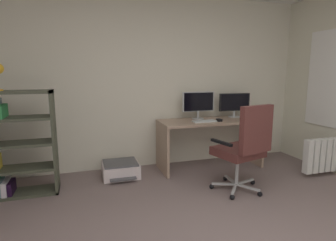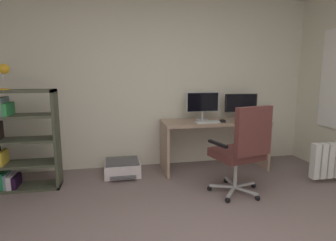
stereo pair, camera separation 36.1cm
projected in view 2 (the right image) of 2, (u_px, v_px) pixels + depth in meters
The scene contains 10 objects.
wall_back at pixel (155, 82), 4.21m from camera, with size 4.82×0.10×2.55m, color silver.
desk at pixel (214, 133), 4.10m from camera, with size 1.53×0.61×0.73m.
monitor_main at pixel (203, 103), 4.13m from camera, with size 0.51×0.18×0.41m.
monitor_secondary at pixel (241, 104), 4.26m from camera, with size 0.51×0.18×0.38m.
keyboard at pixel (207, 122), 3.92m from camera, with size 0.34×0.13×0.02m, color silver.
computer_mouse at pixel (223, 121), 3.95m from camera, with size 0.06×0.10×0.03m, color black.
office_chair at pixel (242, 147), 3.15m from camera, with size 0.65×0.67×1.07m.
bookshelf at pixel (12, 142), 3.34m from camera, with size 0.86×0.32×1.23m.
desk_lamp at pixel (4, 71), 3.20m from camera, with size 0.14×0.12×0.30m.
printer at pixel (122, 168), 3.91m from camera, with size 0.49×0.52×0.21m.
Camera 2 is at (-0.65, -1.44, 1.42)m, focal length 29.67 mm.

